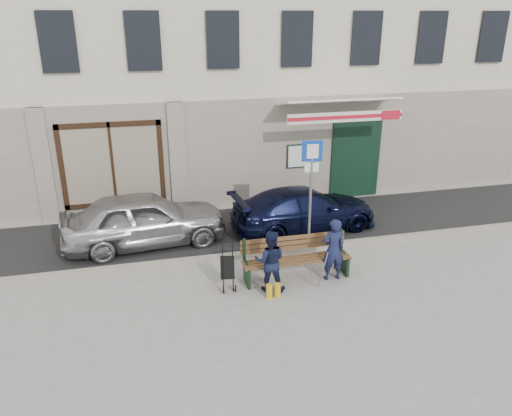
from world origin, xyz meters
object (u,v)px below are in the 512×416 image
object	(u,v)px
parking_sign	(311,177)
woman	(270,261)
car_navy	(304,209)
stroller	(228,269)
man	(333,250)
bench	(294,259)
car_silver	(144,219)

from	to	relation	value
parking_sign	woman	world-z (taller)	parking_sign
car_navy	stroller	distance (m)	3.65
man	stroller	size ratio (longest dim) A/B	1.38
man	car_navy	bearing A→B (deg)	-96.25
car_navy	stroller	xyz separation A→B (m)	(-2.59, -2.58, -0.12)
car_navy	bench	xyz separation A→B (m)	(-1.08, -2.51, -0.12)
man	stroller	xyz separation A→B (m)	(-2.30, 0.16, -0.25)
parking_sign	stroller	distance (m)	3.15
car_navy	man	bearing A→B (deg)	168.20
bench	man	distance (m)	0.87
bench	car_silver	bearing A→B (deg)	140.66
car_silver	woman	distance (m)	3.81
car_navy	parking_sign	world-z (taller)	parking_sign
bench	woman	xyz separation A→B (m)	(-0.65, -0.35, 0.22)
car_navy	parking_sign	size ratio (longest dim) A/B	1.46
parking_sign	stroller	world-z (taller)	parking_sign
woman	bench	bearing A→B (deg)	-134.21
car_silver	parking_sign	bearing A→B (deg)	-111.07
parking_sign	stroller	size ratio (longest dim) A/B	2.63
man	woman	distance (m)	1.46
parking_sign	bench	xyz separation A→B (m)	(-0.86, -1.50, -1.36)
bench	stroller	distance (m)	1.51
parking_sign	woman	size ratio (longest dim) A/B	2.00
car_navy	man	xyz separation A→B (m)	(-0.29, -2.73, 0.14)
woman	parking_sign	bearing A→B (deg)	-111.95
bench	parking_sign	bearing A→B (deg)	60.04
car_navy	bench	world-z (taller)	car_navy
bench	stroller	xyz separation A→B (m)	(-1.50, -0.07, -0.00)
car_silver	man	world-z (taller)	man
woman	car_navy	bearing A→B (deg)	-103.90
car_navy	parking_sign	bearing A→B (deg)	161.95
car_silver	woman	xyz separation A→B (m)	(2.46, -2.91, -0.01)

